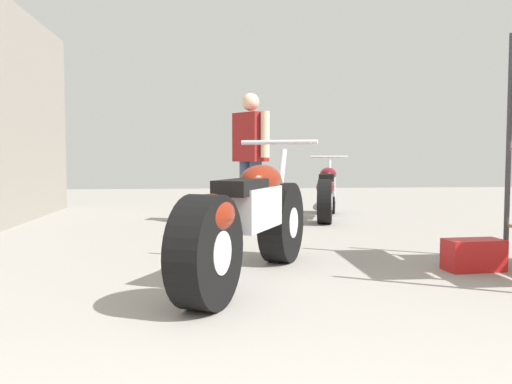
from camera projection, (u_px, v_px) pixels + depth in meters
ground_plane at (241, 252)px, 4.70m from camera, size 19.04×19.04×0.00m
motorcycle_maroon_cruiser at (248, 222)px, 3.53m from camera, size 1.06×1.93×0.95m
motorcycle_black_naked at (327, 192)px, 7.22m from camera, size 0.73×1.78×0.84m
mechanic_in_blue at (250, 151)px, 6.54m from camera, size 0.45×0.58×1.59m
red_toolbox at (474, 255)px, 3.92m from camera, size 0.43×0.24×0.23m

